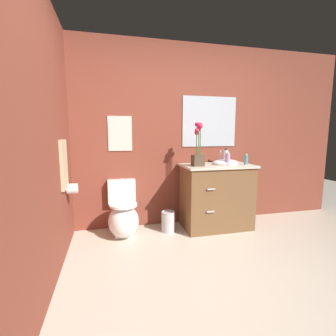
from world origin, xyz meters
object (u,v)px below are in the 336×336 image
hand_wash_bottle (246,160)px  hanging_towel (64,165)px  soap_bottle (226,156)px  lotion_bottle (228,159)px  toilet (123,217)px  trash_bin (168,221)px  wall_mirror (209,122)px  wall_poster (120,134)px  toilet_paper_roll (72,189)px  flower_vase (198,150)px  vanity_cabinet (216,195)px

hand_wash_bottle → hanging_towel: 2.25m
soap_bottle → hanging_towel: 2.08m
lotion_bottle → hand_wash_bottle: size_ratio=1.21×
toilet → trash_bin: 0.59m
toilet → wall_mirror: bearing=12.0°
hand_wash_bottle → wall_mirror: 0.74m
wall_poster → toilet_paper_roll: size_ratio=4.12×
wall_poster → hanging_towel: bearing=-137.1°
flower_vase → wall_poster: 1.04m
flower_vase → wall_mirror: (0.30, 0.36, 0.37)m
trash_bin → lotion_bottle: bearing=-7.5°
lotion_bottle → trash_bin: lotion_bottle is taller
lotion_bottle → wall_mirror: wall_mirror is taller
hanging_towel → toilet_paper_roll: 0.31m
hanging_towel → trash_bin: bearing=13.1°
trash_bin → hanging_towel: hanging_towel is taller
wall_poster → toilet_paper_roll: wall_poster is taller
wall_mirror → toilet_paper_roll: (-1.81, -0.46, -0.77)m
toilet_paper_roll → wall_poster: bearing=39.8°
trash_bin → toilet_paper_roll: toilet_paper_roll is taller
lotion_bottle → hanging_towel: hanging_towel is taller
lotion_bottle → wall_mirror: bearing=104.3°
flower_vase → toilet_paper_roll: bearing=-176.1°
wall_mirror → hanging_towel: wall_mirror is taller
lotion_bottle → trash_bin: (-0.77, 0.10, -0.82)m
wall_mirror → hanging_towel: 2.01m
lotion_bottle → toilet_paper_roll: size_ratio=1.61×
hand_wash_bottle → hanging_towel: (-2.25, -0.19, 0.03)m
vanity_cabinet → hand_wash_bottle: vanity_cabinet is taller
soap_bottle → hand_wash_bottle: soap_bottle is taller
hand_wash_bottle → wall_mirror: wall_mirror is taller
toilet → lotion_bottle: size_ratio=3.90×
wall_mirror → trash_bin: bearing=-156.7°
vanity_cabinet → soap_bottle: soap_bottle is taller
toilet → toilet_paper_roll: (-0.56, -0.20, 0.44)m
vanity_cabinet → lotion_bottle: vanity_cabinet is taller
vanity_cabinet → hand_wash_bottle: size_ratio=7.23×
vanity_cabinet → trash_bin: 0.75m
flower_vase → toilet: bearing=174.4°
soap_bottle → lotion_bottle: (-0.08, -0.21, -0.02)m
toilet → lotion_bottle: (1.36, -0.12, 0.71)m
soap_bottle → toilet_paper_roll: (-1.99, -0.28, -0.29)m
wall_mirror → hanging_towel: (-1.87, -0.57, -0.49)m
hand_wash_bottle → vanity_cabinet: bearing=167.3°
vanity_cabinet → hanging_towel: hanging_towel is taller
vanity_cabinet → toilet_paper_roll: size_ratio=9.57×
vanity_cabinet → lotion_bottle: size_ratio=5.95×
vanity_cabinet → soap_bottle: bearing=32.2°
toilet → hand_wash_bottle: size_ratio=4.74×
flower_vase → hanging_towel: (-1.57, -0.21, -0.11)m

